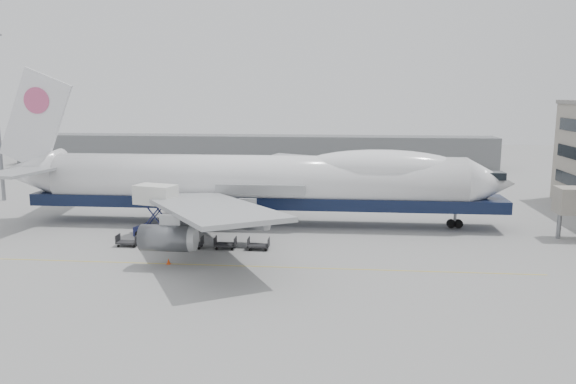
# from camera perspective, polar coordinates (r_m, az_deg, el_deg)

# --- Properties ---
(ground) EXTENTS (260.00, 260.00, 0.00)m
(ground) POSITION_cam_1_polar(r_m,az_deg,el_deg) (61.30, -4.86, -5.78)
(ground) COLOR gray
(ground) RESTS_ON ground
(apron_line) EXTENTS (60.00, 0.15, 0.01)m
(apron_line) POSITION_cam_1_polar(r_m,az_deg,el_deg) (55.66, -5.97, -7.45)
(apron_line) COLOR gold
(apron_line) RESTS_ON ground
(hangar) EXTENTS (110.00, 8.00, 7.00)m
(hangar) POSITION_cam_1_polar(r_m,az_deg,el_deg) (130.33, -3.73, 4.23)
(hangar) COLOR slate
(hangar) RESTS_ON ground
(airliner) EXTENTS (67.00, 55.30, 19.98)m
(airliner) POSITION_cam_1_polar(r_m,az_deg,el_deg) (71.58, -2.71, 1.15)
(airliner) COLOR white
(airliner) RESTS_ON ground
(catering_truck) EXTENTS (5.56, 4.48, 6.12)m
(catering_truck) POSITION_cam_1_polar(r_m,az_deg,el_deg) (67.42, -13.24, -1.55)
(catering_truck) COLOR #171B46
(catering_truck) RESTS_ON ground
(traffic_cone) EXTENTS (0.41, 0.41, 0.61)m
(traffic_cone) POSITION_cam_1_polar(r_m,az_deg,el_deg) (56.99, -12.05, -6.90)
(traffic_cone) COLOR #E0420B
(traffic_cone) RESTS_ON ground
(dolly_0) EXTENTS (2.30, 1.35, 1.30)m
(dolly_0) POSITION_cam_1_polar(r_m,az_deg,el_deg) (64.47, -15.98, -4.86)
(dolly_0) COLOR #2D2D30
(dolly_0) RESTS_ON ground
(dolly_1) EXTENTS (2.30, 1.35, 1.30)m
(dolly_1) POSITION_cam_1_polar(r_m,az_deg,el_deg) (63.24, -12.89, -5.01)
(dolly_1) COLOR #2D2D30
(dolly_1) RESTS_ON ground
(dolly_2) EXTENTS (2.30, 1.35, 1.30)m
(dolly_2) POSITION_cam_1_polar(r_m,az_deg,el_deg) (62.20, -9.69, -5.15)
(dolly_2) COLOR #2D2D30
(dolly_2) RESTS_ON ground
(dolly_3) EXTENTS (2.30, 1.35, 1.30)m
(dolly_3) POSITION_cam_1_polar(r_m,az_deg,el_deg) (61.36, -6.38, -5.28)
(dolly_3) COLOR #2D2D30
(dolly_3) RESTS_ON ground
(dolly_4) EXTENTS (2.30, 1.35, 1.30)m
(dolly_4) POSITION_cam_1_polar(r_m,az_deg,el_deg) (60.74, -3.00, -5.39)
(dolly_4) COLOR #2D2D30
(dolly_4) RESTS_ON ground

